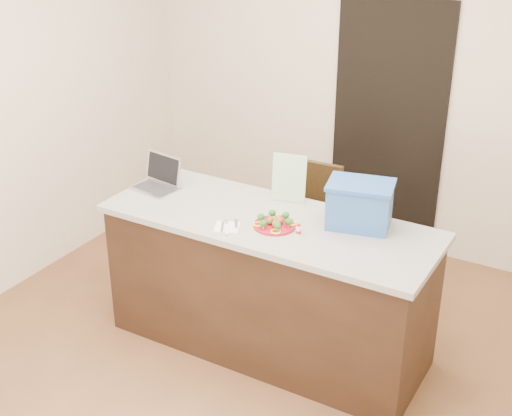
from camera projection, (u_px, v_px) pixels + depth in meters
The scene contains 16 objects.
ground at pixel (249, 365), 4.49m from camera, with size 4.00×4.00×0.00m, color brown.
room_shell at pixel (247, 119), 3.79m from camera, with size 4.00×4.00×4.00m.
doorway at pixel (388, 127), 5.56m from camera, with size 0.90×0.02×2.00m, color black.
island at pixel (268, 284), 4.48m from camera, with size 2.06×0.76×0.92m.
plate at pixel (275, 225), 4.19m from camera, with size 0.25×0.25×0.02m.
meatballs at pixel (275, 221), 4.18m from camera, with size 0.10×0.10×0.04m.
broccoli at pixel (275, 219), 4.17m from camera, with size 0.21×0.21×0.04m.
pepper_rings at pixel (275, 224), 4.19m from camera, with size 0.23×0.23×0.01m.
napkin at pixel (227, 227), 4.18m from camera, with size 0.14×0.14×0.01m, color silver.
fork at pixel (225, 225), 4.20m from camera, with size 0.07×0.16×0.00m.
knife at pixel (230, 228), 4.15m from camera, with size 0.08×0.20×0.01m.
yogurt_bottle at pixel (299, 231), 4.08m from camera, with size 0.03×0.03×0.07m.
laptop at pixel (159, 179), 4.69m from camera, with size 0.33×0.28×0.21m.
leaflet at pixel (289, 178), 4.45m from camera, with size 0.22×0.00×0.31m, color white.
blue_box at pixel (360, 204), 4.15m from camera, with size 0.43×0.35×0.27m.
chair at pixel (305, 222), 5.05m from camera, with size 0.45×0.45×0.99m.
Camera 1 is at (1.85, -3.11, 2.83)m, focal length 50.00 mm.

